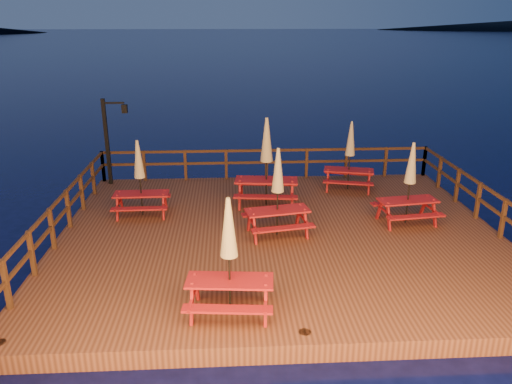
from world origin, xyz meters
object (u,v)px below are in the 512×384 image
picnic_table_0 (278,191)px  picnic_table_1 (266,161)px  lamp_post (111,134)px  picnic_table_2 (229,255)px

picnic_table_0 → picnic_table_1: (-0.12, 2.31, 0.18)m
lamp_post → picnic_table_1: bearing=-24.8°
picnic_table_0 → picnic_table_1: picnic_table_1 is taller
picnic_table_1 → picnic_table_2: (-1.18, -6.01, -0.16)m
picnic_table_1 → lamp_post: bearing=161.6°
picnic_table_0 → picnic_table_2: size_ratio=0.99×
lamp_post → picnic_table_0: bearing=-41.6°
picnic_table_1 → picnic_table_0: bearing=-80.7°
picnic_table_1 → picnic_table_2: 6.12m
picnic_table_2 → lamp_post: bearing=120.7°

